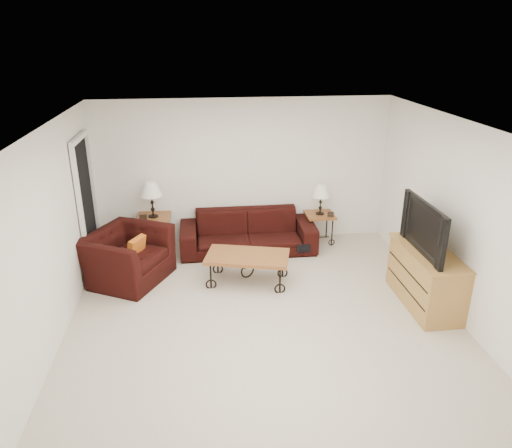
{
  "coord_description": "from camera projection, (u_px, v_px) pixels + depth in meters",
  "views": [
    {
      "loc": [
        -0.74,
        -5.49,
        3.49
      ],
      "look_at": [
        0.0,
        0.7,
        1.0
      ],
      "focal_mm": 33.84,
      "sensor_mm": 36.0,
      "label": 1
    }
  ],
  "objects": [
    {
      "name": "ground",
      "position": [
        262.0,
        313.0,
        6.43
      ],
      "size": [
        5.0,
        5.0,
        0.0
      ],
      "primitive_type": "plane",
      "color": "beige",
      "rests_on": "ground"
    },
    {
      "name": "wall_back",
      "position": [
        243.0,
        172.0,
        8.27
      ],
      "size": [
        5.0,
        0.02,
        2.5
      ],
      "primitive_type": "cube",
      "color": "white",
      "rests_on": "ground"
    },
    {
      "name": "wall_front",
      "position": [
        306.0,
        348.0,
        3.66
      ],
      "size": [
        5.0,
        0.02,
        2.5
      ],
      "primitive_type": "cube",
      "color": "white",
      "rests_on": "ground"
    },
    {
      "name": "wall_left",
      "position": [
        53.0,
        236.0,
        5.69
      ],
      "size": [
        0.02,
        5.0,
        2.5
      ],
      "primitive_type": "cube",
      "color": "white",
      "rests_on": "ground"
    },
    {
      "name": "wall_right",
      "position": [
        454.0,
        217.0,
        6.25
      ],
      "size": [
        0.02,
        5.0,
        2.5
      ],
      "primitive_type": "cube",
      "color": "white",
      "rests_on": "ground"
    },
    {
      "name": "ceiling",
      "position": [
        263.0,
        125.0,
        5.51
      ],
      "size": [
        5.0,
        5.0,
        0.0
      ],
      "primitive_type": "plane",
      "color": "white",
      "rests_on": "wall_back"
    },
    {
      "name": "doorway",
      "position": [
        87.0,
        207.0,
        7.3
      ],
      "size": [
        0.08,
        0.94,
        2.04
      ],
      "primitive_type": "cube",
      "color": "black",
      "rests_on": "ground"
    },
    {
      "name": "sofa",
      "position": [
        248.0,
        232.0,
        8.17
      ],
      "size": [
        2.27,
        0.89,
        0.66
      ],
      "primitive_type": "imported",
      "color": "black",
      "rests_on": "ground"
    },
    {
      "name": "side_table_left",
      "position": [
        155.0,
        234.0,
        8.18
      ],
      "size": [
        0.57,
        0.57,
        0.61
      ],
      "primitive_type": "cube",
      "rotation": [
        0.0,
        0.0,
        -0.02
      ],
      "color": "brown",
      "rests_on": "ground"
    },
    {
      "name": "side_table_right",
      "position": [
        319.0,
        228.0,
        8.51
      ],
      "size": [
        0.49,
        0.49,
        0.53
      ],
      "primitive_type": "cube",
      "rotation": [
        0.0,
        0.0,
        -0.0
      ],
      "color": "brown",
      "rests_on": "ground"
    },
    {
      "name": "lamp_left",
      "position": [
        152.0,
        200.0,
        7.95
      ],
      "size": [
        0.35,
        0.35,
        0.61
      ],
      "primitive_type": null,
      "rotation": [
        0.0,
        0.0,
        -0.02
      ],
      "color": "black",
      "rests_on": "side_table_left"
    },
    {
      "name": "lamp_right",
      "position": [
        321.0,
        200.0,
        8.31
      ],
      "size": [
        0.3,
        0.3,
        0.53
      ],
      "primitive_type": null,
      "rotation": [
        0.0,
        0.0,
        -0.0
      ],
      "color": "black",
      "rests_on": "side_table_right"
    },
    {
      "name": "photo_frame_left",
      "position": [
        143.0,
        218.0,
        7.89
      ],
      "size": [
        0.12,
        0.03,
        0.1
      ],
      "primitive_type": "cube",
      "rotation": [
        0.0,
        0.0,
        0.15
      ],
      "color": "black",
      "rests_on": "side_table_left"
    },
    {
      "name": "photo_frame_right",
      "position": [
        331.0,
        214.0,
        8.27
      ],
      "size": [
        0.11,
        0.04,
        0.09
      ],
      "primitive_type": "cube",
      "rotation": [
        0.0,
        0.0,
        -0.21
      ],
      "color": "black",
      "rests_on": "side_table_right"
    },
    {
      "name": "coffee_table",
      "position": [
        248.0,
        269.0,
        7.14
      ],
      "size": [
        1.32,
        0.92,
        0.45
      ],
      "primitive_type": "cube",
      "rotation": [
        0.0,
        0.0,
        -0.25
      ],
      "color": "brown",
      "rests_on": "ground"
    },
    {
      "name": "armchair",
      "position": [
        127.0,
        256.0,
        7.18
      ],
      "size": [
        1.45,
        1.51,
        0.76
      ],
      "primitive_type": "imported",
      "rotation": [
        0.0,
        0.0,
        1.08
      ],
      "color": "black",
      "rests_on": "ground"
    },
    {
      "name": "throw_pillow",
      "position": [
        136.0,
        249.0,
        7.09
      ],
      "size": [
        0.24,
        0.35,
        0.34
      ],
      "primitive_type": "cube",
      "rotation": [
        0.0,
        0.0,
        1.08
      ],
      "color": "#C84F19",
      "rests_on": "armchair"
    },
    {
      "name": "tv_stand",
      "position": [
        426.0,
        278.0,
        6.52
      ],
      "size": [
        0.55,
        1.32,
        0.79
      ],
      "primitive_type": "cube",
      "color": "#B67A43",
      "rests_on": "ground"
    },
    {
      "name": "television",
      "position": [
        432.0,
        227.0,
        6.24
      ],
      "size": [
        0.16,
        1.18,
        0.68
      ],
      "primitive_type": "imported",
      "rotation": [
        0.0,
        0.0,
        -1.57
      ],
      "color": "black",
      "rests_on": "tv_stand"
    },
    {
      "name": "backpack",
      "position": [
        302.0,
        243.0,
        8.03
      ],
      "size": [
        0.34,
        0.27,
        0.43
      ],
      "primitive_type": "ellipsoid",
      "rotation": [
        0.0,
        0.0,
        0.04
      ],
      "color": "black",
      "rests_on": "ground"
    }
  ]
}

